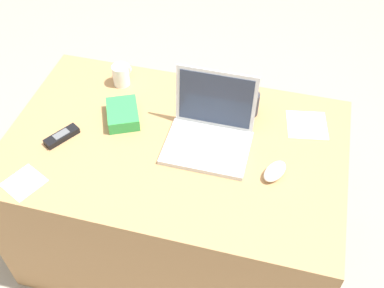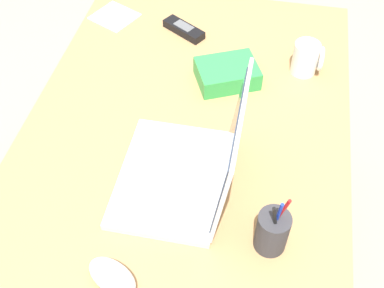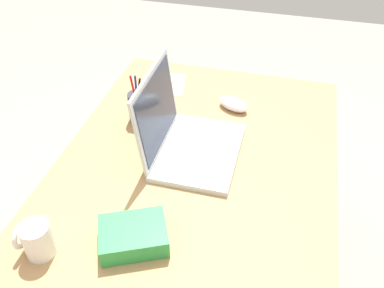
{
  "view_description": "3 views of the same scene",
  "coord_description": "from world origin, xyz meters",
  "views": [
    {
      "loc": [
        0.37,
        -1.15,
        2.01
      ],
      "look_at": [
        0.08,
        -0.04,
        0.76
      ],
      "focal_mm": 43.4,
      "sensor_mm": 36.0,
      "label": 1
    },
    {
      "loc": [
        0.77,
        0.18,
        1.61
      ],
      "look_at": [
        0.08,
        0.04,
        0.78
      ],
      "focal_mm": 45.17,
      "sensor_mm": 36.0,
      "label": 2
    },
    {
      "loc": [
        -0.81,
        -0.22,
        1.55
      ],
      "look_at": [
        0.11,
        0.02,
        0.76
      ],
      "focal_mm": 39.03,
      "sensor_mm": 36.0,
      "label": 3
    }
  ],
  "objects": [
    {
      "name": "desk",
      "position": [
        0.0,
        0.0,
        0.35
      ],
      "size": [
        1.31,
        0.82,
        0.7
      ],
      "primitive_type": "cube",
      "color": "#A87C4F",
      "rests_on": "ground"
    },
    {
      "name": "laptop",
      "position": [
        0.13,
        0.04,
        0.76
      ],
      "size": [
        0.32,
        0.27,
        0.26
      ],
      "color": "silver",
      "rests_on": "desk"
    },
    {
      "name": "snack_bag",
      "position": [
        -0.23,
        0.08,
        0.73
      ],
      "size": [
        0.18,
        0.2,
        0.05
      ],
      "primitive_type": "cube",
      "rotation": [
        0.0,
        0.0,
        0.44
      ],
      "color": "green",
      "rests_on": "desk"
    },
    {
      "name": "pen_holder",
      "position": [
        0.25,
        0.24,
        0.76
      ],
      "size": [
        0.07,
        0.07,
        0.17
      ],
      "color": "#333338",
      "rests_on": "desk"
    },
    {
      "name": "coffee_mug_white",
      "position": [
        -0.32,
        0.29,
        0.75
      ],
      "size": [
        0.07,
        0.08,
        0.09
      ],
      "color": "white",
      "rests_on": "desk"
    },
    {
      "name": "computer_mouse",
      "position": [
        0.39,
        -0.06,
        0.72
      ],
      "size": [
        0.1,
        0.13,
        0.04
      ],
      "primitive_type": "ellipsoid",
      "rotation": [
        0.0,
        0.0,
        -0.44
      ],
      "color": "white",
      "rests_on": "desk"
    },
    {
      "name": "paper_note_near_laptop",
      "position": [
        0.48,
        0.23,
        0.71
      ],
      "size": [
        0.18,
        0.18,
        0.0
      ],
      "primitive_type": "cube",
      "rotation": [
        0.0,
        0.0,
        0.18
      ],
      "color": "white",
      "rests_on": "desk"
    }
  ]
}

